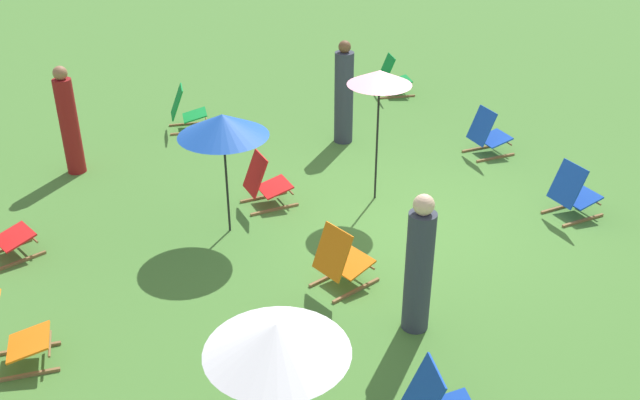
# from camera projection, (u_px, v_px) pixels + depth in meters

# --- Properties ---
(ground_plane) EXTENTS (40.00, 40.00, 0.00)m
(ground_plane) POSITION_uv_depth(u_px,v_px,m) (394.00, 213.00, 10.46)
(ground_plane) COLOR #477A33
(deckchair_1) EXTENTS (0.48, 0.76, 0.83)m
(deckchair_1) POSITION_uv_depth(u_px,v_px,m) (573.00, 193.00, 10.22)
(deckchair_1) COLOR olive
(deckchair_1) RESTS_ON ground
(deckchair_2) EXTENTS (0.48, 0.76, 0.83)m
(deckchair_2) POSITION_uv_depth(u_px,v_px,m) (265.00, 183.00, 10.50)
(deckchair_2) COLOR olive
(deckchair_2) RESTS_ON ground
(deckchair_3) EXTENTS (0.63, 0.85, 0.83)m
(deckchair_3) POSITION_uv_depth(u_px,v_px,m) (186.00, 111.00, 13.09)
(deckchair_3) COLOR olive
(deckchair_3) RESTS_ON ground
(deckchair_4) EXTENTS (0.68, 0.87, 0.83)m
(deckchair_4) POSITION_uv_depth(u_px,v_px,m) (1.00, 234.00, 9.21)
(deckchair_4) COLOR olive
(deckchair_4) RESTS_ON ground
(deckchair_6) EXTENTS (0.51, 0.78, 0.83)m
(deckchair_6) POSITION_uv_depth(u_px,v_px,m) (488.00, 134.00, 12.11)
(deckchair_6) COLOR olive
(deckchair_6) RESTS_ON ground
(deckchair_8) EXTENTS (0.59, 0.83, 0.83)m
(deckchair_8) POSITION_uv_depth(u_px,v_px,m) (11.00, 337.00, 7.39)
(deckchair_8) COLOR olive
(deckchair_8) RESTS_ON ground
(deckchair_9) EXTENTS (0.65, 0.85, 0.83)m
(deckchair_9) POSITION_uv_depth(u_px,v_px,m) (341.00, 260.00, 8.67)
(deckchair_9) COLOR olive
(deckchair_9) RESTS_ON ground
(deckchair_10) EXTENTS (0.65, 0.85, 0.83)m
(deckchair_10) POSITION_uv_depth(u_px,v_px,m) (393.00, 77.00, 14.76)
(deckchair_10) COLOR olive
(deckchair_10) RESTS_ON ground
(umbrella_0) EXTENTS (0.92, 0.92, 2.02)m
(umbrella_0) POSITION_uv_depth(u_px,v_px,m) (380.00, 78.00, 9.97)
(umbrella_0) COLOR black
(umbrella_0) RESTS_ON ground
(umbrella_1) EXTENTS (1.20, 1.20, 1.63)m
(umbrella_1) POSITION_uv_depth(u_px,v_px,m) (277.00, 338.00, 5.63)
(umbrella_1) COLOR black
(umbrella_1) RESTS_ON ground
(umbrella_2) EXTENTS (1.21, 1.21, 1.74)m
(umbrella_2) POSITION_uv_depth(u_px,v_px,m) (223.00, 125.00, 9.27)
(umbrella_2) COLOR black
(umbrella_2) RESTS_ON ground
(person_0) EXTENTS (0.45, 0.45, 1.83)m
(person_0) POSITION_uv_depth(u_px,v_px,m) (344.00, 95.00, 12.38)
(person_0) COLOR #333847
(person_0) RESTS_ON ground
(person_1) EXTENTS (0.38, 0.38, 1.70)m
(person_1) POSITION_uv_depth(u_px,v_px,m) (419.00, 267.00, 7.75)
(person_1) COLOR #333847
(person_1) RESTS_ON ground
(person_2) EXTENTS (0.35, 0.35, 1.78)m
(person_2) POSITION_uv_depth(u_px,v_px,m) (69.00, 123.00, 11.28)
(person_2) COLOR maroon
(person_2) RESTS_ON ground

